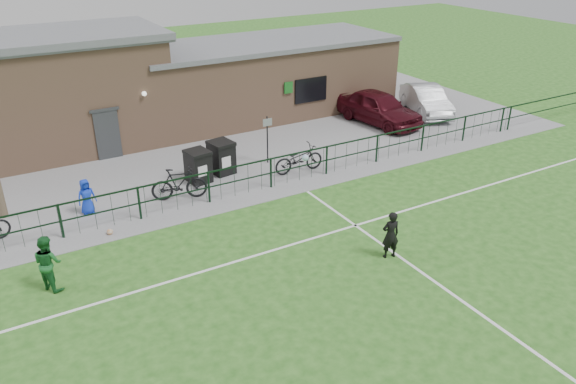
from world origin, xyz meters
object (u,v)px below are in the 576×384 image
bicycle_d (179,184)px  wheelie_bin_left (221,158)px  sign_post (267,140)px  car_maroon (379,107)px  spectator_child (86,197)px  outfield_player (48,263)px  wheelie_bin_right (198,167)px  car_silver (426,100)px  bicycle_e (299,159)px  ball_ground (110,232)px

bicycle_d → wheelie_bin_left: bearing=-40.9°
sign_post → bicycle_d: sign_post is taller
wheelie_bin_left → car_maroon: size_ratio=0.26×
spectator_child → outfield_player: 4.35m
wheelie_bin_right → bicycle_d: bearing=-145.2°
wheelie_bin_left → outfield_player: 8.71m
outfield_player → spectator_child: bearing=-54.2°
spectator_child → car_maroon: bearing=0.5°
wheelie_bin_right → car_silver: (13.49, 2.09, 0.13)m
sign_post → car_maroon: bearing=13.7°
car_silver → outfield_player: outfield_player is taller
wheelie_bin_right → sign_post: 3.23m
car_silver → bicycle_e: size_ratio=2.07×
ball_ground → spectator_child: bearing=98.3°
wheelie_bin_left → car_maroon: (9.24, 1.74, 0.19)m
wheelie_bin_right → ball_ground: wheelie_bin_right is taller
wheelie_bin_left → spectator_child: bearing=-179.4°
wheelie_bin_right → bicycle_e: size_ratio=0.56×
sign_post → car_silver: (10.31, 1.77, -0.29)m
bicycle_e → spectator_child: size_ratio=1.65×
sign_post → car_silver: bearing=9.7°
sign_post → ball_ground: (-7.21, -2.72, -0.92)m
wheelie_bin_left → wheelie_bin_right: bearing=-172.8°
spectator_child → wheelie_bin_left: bearing=-0.1°
wheelie_bin_left → spectator_child: size_ratio=0.97×
bicycle_e → spectator_child: spectator_child is taller
outfield_player → bicycle_e: bearing=-100.5°
ball_ground → sign_post: bearing=20.7°
car_maroon → spectator_child: bearing=-176.7°
wheelie_bin_right → ball_ground: size_ratio=5.87×
car_silver → bicycle_e: (-9.69, -3.24, -0.16)m
car_maroon → bicycle_d: size_ratio=2.36×
wheelie_bin_left → wheelie_bin_right: 1.16m
spectator_child → outfield_player: (-1.83, -3.94, 0.15)m
car_maroon → ball_ground: bearing=-169.8°
bicycle_d → bicycle_e: bicycle_d is taller
wheelie_bin_right → ball_ground: (-4.03, -2.40, -0.51)m
car_silver → spectator_child: 17.98m
wheelie_bin_right → ball_ground: bearing=-157.6°
wheelie_bin_left → outfield_player: (-7.23, -4.86, 0.17)m
bicycle_e → ball_ground: 7.94m
bicycle_d → outfield_player: outfield_player is taller
bicycle_d → bicycle_e: (4.97, -0.04, -0.05)m
wheelie_bin_left → spectator_child: spectator_child is taller
car_maroon → spectator_child: car_maroon is taller
wheelie_bin_left → sign_post: (2.07, -0.00, 0.39)m
sign_post → bicycle_d: size_ratio=1.00×
bicycle_d → outfield_player: bearing=141.8°
sign_post → spectator_child: sign_post is taller
car_maroon → bicycle_d: bearing=-171.7°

